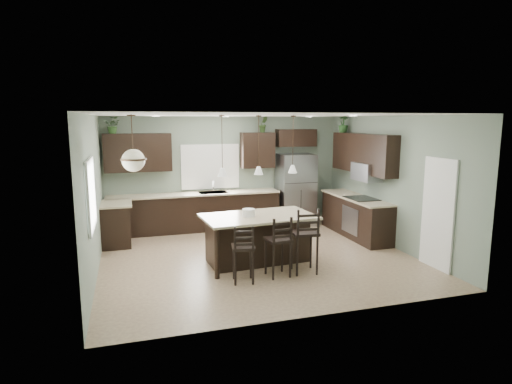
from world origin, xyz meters
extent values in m
plane|color=#9E8466|center=(0.00, 0.00, 0.00)|extent=(6.00, 6.00, 0.00)
cube|color=white|center=(2.98, -1.55, 1.02)|extent=(0.04, 0.82, 2.04)
cube|color=white|center=(-0.40, 2.73, 1.55)|extent=(1.35, 0.02, 1.00)
cube|color=white|center=(-2.98, -0.80, 1.55)|extent=(0.02, 1.10, 1.00)
cube|color=black|center=(-2.70, 1.70, 0.45)|extent=(0.60, 0.90, 0.90)
cube|color=beige|center=(-2.68, 1.70, 0.92)|extent=(0.66, 0.96, 0.04)
cube|color=black|center=(-0.85, 2.45, 0.45)|extent=(4.20, 0.60, 0.90)
cube|color=beige|center=(-0.85, 2.43, 0.92)|extent=(4.20, 0.66, 0.04)
cube|color=gray|center=(-0.40, 2.43, 0.94)|extent=(0.70, 0.45, 0.01)
cylinder|color=silver|center=(-0.40, 2.40, 1.08)|extent=(0.02, 0.02, 0.28)
cube|color=black|center=(-2.15, 2.58, 1.95)|extent=(1.55, 0.34, 0.90)
cube|color=black|center=(0.80, 2.58, 1.95)|extent=(0.85, 0.34, 0.90)
cube|color=black|center=(1.85, 2.58, 2.25)|extent=(1.05, 0.34, 0.45)
cube|color=black|center=(2.70, 0.87, 0.45)|extent=(0.60, 2.35, 0.90)
cube|color=beige|center=(2.68, 0.87, 0.92)|extent=(0.66, 2.35, 0.04)
cube|color=black|center=(2.68, 0.60, 0.94)|extent=(0.58, 0.75, 0.02)
cube|color=gray|center=(2.40, 0.60, 0.45)|extent=(0.01, 0.72, 0.60)
cube|color=black|center=(2.83, 0.87, 1.95)|extent=(0.34, 2.35, 0.90)
cube|color=gray|center=(2.78, 0.60, 1.55)|extent=(0.40, 0.75, 0.40)
cube|color=#9C9DA5|center=(1.75, 2.32, 0.93)|extent=(0.90, 0.74, 1.85)
cube|color=black|center=(-0.07, -0.33, 0.46)|extent=(2.18, 1.35, 0.92)
cylinder|color=silver|center=(-0.27, -0.35, 0.99)|extent=(0.24, 0.24, 0.14)
cube|color=black|center=(-0.62, -1.22, 0.50)|extent=(0.43, 0.43, 1.01)
cube|color=black|center=(0.04, -1.12, 0.54)|extent=(0.44, 0.44, 1.08)
cube|color=black|center=(0.56, -1.08, 0.60)|extent=(0.49, 0.49, 1.20)
imported|color=#2E5324|center=(-2.68, 2.55, 2.59)|extent=(0.41, 0.38, 0.39)
imported|color=#2E4920|center=(0.94, 2.55, 2.61)|extent=(0.24, 0.20, 0.42)
imported|color=#254B21|center=(2.80, 1.82, 2.62)|extent=(0.26, 0.26, 0.45)
plane|color=slate|center=(0.00, 2.75, 1.40)|extent=(6.00, 0.00, 6.00)
plane|color=slate|center=(0.00, -2.75, 1.40)|extent=(6.00, 0.00, 6.00)
plane|color=slate|center=(-3.00, 0.00, 1.40)|extent=(0.00, 5.50, 5.50)
plane|color=slate|center=(3.00, 0.00, 1.40)|extent=(0.00, 5.50, 5.50)
plane|color=white|center=(0.00, 0.00, 2.80)|extent=(6.00, 6.00, 0.00)
camera|label=1|loc=(-2.40, -7.87, 2.70)|focal=30.00mm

